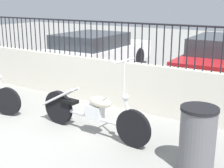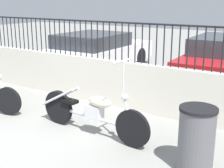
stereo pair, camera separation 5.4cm
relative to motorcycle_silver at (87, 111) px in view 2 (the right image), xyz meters
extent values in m
plane|color=gray|center=(-0.75, -1.05, -0.39)|extent=(40.00, 40.00, 0.00)
cube|color=beige|center=(-0.75, 1.45, 0.10)|extent=(9.15, 0.18, 0.98)
cylinder|color=black|center=(-4.03, 1.45, 0.99)|extent=(0.02, 0.02, 0.80)
cylinder|color=black|center=(-3.87, 1.45, 0.99)|extent=(0.02, 0.02, 0.80)
cylinder|color=black|center=(-3.72, 1.45, 0.99)|extent=(0.02, 0.02, 0.80)
cylinder|color=black|center=(-3.57, 1.45, 0.99)|extent=(0.02, 0.02, 0.80)
cylinder|color=black|center=(-3.42, 1.45, 0.99)|extent=(0.02, 0.02, 0.80)
cylinder|color=black|center=(-3.26, 1.45, 0.99)|extent=(0.02, 0.02, 0.80)
cylinder|color=black|center=(-3.11, 1.45, 0.99)|extent=(0.02, 0.02, 0.80)
cylinder|color=black|center=(-2.96, 1.45, 0.99)|extent=(0.02, 0.02, 0.80)
cylinder|color=black|center=(-2.81, 1.45, 0.99)|extent=(0.02, 0.02, 0.80)
cylinder|color=black|center=(-2.65, 1.45, 0.99)|extent=(0.02, 0.02, 0.80)
cylinder|color=black|center=(-2.50, 1.45, 0.99)|extent=(0.02, 0.02, 0.80)
cylinder|color=black|center=(-2.35, 1.45, 0.99)|extent=(0.02, 0.02, 0.80)
cylinder|color=black|center=(-2.20, 1.45, 0.99)|extent=(0.02, 0.02, 0.80)
cylinder|color=black|center=(-2.04, 1.45, 0.99)|extent=(0.02, 0.02, 0.80)
cylinder|color=black|center=(-1.89, 1.45, 0.99)|extent=(0.02, 0.02, 0.80)
cylinder|color=black|center=(-1.74, 1.45, 0.99)|extent=(0.02, 0.02, 0.80)
cylinder|color=black|center=(-1.59, 1.45, 0.99)|extent=(0.02, 0.02, 0.80)
cylinder|color=black|center=(-1.43, 1.45, 0.99)|extent=(0.02, 0.02, 0.80)
cylinder|color=black|center=(-1.28, 1.45, 0.99)|extent=(0.02, 0.02, 0.80)
cylinder|color=black|center=(-1.13, 1.45, 0.99)|extent=(0.02, 0.02, 0.80)
cylinder|color=black|center=(-0.97, 1.45, 0.99)|extent=(0.02, 0.02, 0.80)
cylinder|color=black|center=(-0.82, 1.45, 0.99)|extent=(0.02, 0.02, 0.80)
cylinder|color=black|center=(-0.67, 1.45, 0.99)|extent=(0.02, 0.02, 0.80)
cylinder|color=black|center=(-0.52, 1.45, 0.99)|extent=(0.02, 0.02, 0.80)
cylinder|color=black|center=(-0.36, 1.45, 0.99)|extent=(0.02, 0.02, 0.80)
cylinder|color=black|center=(-0.21, 1.45, 0.99)|extent=(0.02, 0.02, 0.80)
cylinder|color=black|center=(-0.06, 1.45, 0.99)|extent=(0.02, 0.02, 0.80)
cylinder|color=black|center=(0.09, 1.45, 0.99)|extent=(0.02, 0.02, 0.80)
cylinder|color=black|center=(0.25, 1.45, 0.99)|extent=(0.02, 0.02, 0.80)
cylinder|color=black|center=(0.40, 1.45, 0.99)|extent=(0.02, 0.02, 0.80)
cylinder|color=black|center=(0.55, 1.45, 0.99)|extent=(0.02, 0.02, 0.80)
cylinder|color=black|center=(0.70, 1.45, 0.99)|extent=(0.02, 0.02, 0.80)
cylinder|color=black|center=(0.86, 1.45, 0.99)|extent=(0.02, 0.02, 0.80)
cylinder|color=black|center=(1.01, 1.45, 0.99)|extent=(0.02, 0.02, 0.80)
cylinder|color=black|center=(1.16, 1.45, 0.99)|extent=(0.02, 0.02, 0.80)
cylinder|color=black|center=(1.31, 1.45, 0.99)|extent=(0.02, 0.02, 0.80)
cylinder|color=black|center=(1.47, 1.45, 0.99)|extent=(0.02, 0.02, 0.80)
cylinder|color=black|center=(1.62, 1.45, 0.99)|extent=(0.02, 0.02, 0.80)
cylinder|color=black|center=(1.77, 1.45, 0.99)|extent=(0.02, 0.02, 0.80)
cylinder|color=black|center=(-0.75, 1.45, 1.37)|extent=(9.15, 0.04, 0.04)
cylinder|color=black|center=(0.91, -0.06, -0.09)|extent=(0.61, 0.10, 0.61)
cylinder|color=black|center=(-0.70, 0.05, -0.09)|extent=(0.62, 0.13, 0.62)
cylinder|color=#B7BABF|center=(0.10, -0.01, -0.09)|extent=(1.49, 0.16, 0.06)
cube|color=silver|center=(0.15, -0.01, 0.01)|extent=(0.28, 0.18, 0.24)
ellipsoid|color=beige|center=(0.27, -0.02, 0.21)|extent=(0.43, 0.23, 0.18)
cube|color=black|center=(-0.41, 0.03, 0.09)|extent=(0.29, 0.18, 0.06)
cylinder|color=silver|center=(0.82, -0.05, 0.16)|extent=(0.22, 0.06, 0.51)
sphere|color=silver|center=(0.76, -0.05, 0.39)|extent=(0.11, 0.11, 0.11)
cylinder|color=silver|center=(0.73, -0.05, 0.68)|extent=(0.03, 0.03, 0.53)
cylinder|color=silver|center=(0.73, -0.05, 0.94)|extent=(0.06, 0.52, 0.03)
cylinder|color=silver|center=(-0.66, -0.03, 0.13)|extent=(0.81, 0.10, 0.46)
cylinder|color=silver|center=(-0.65, 0.11, 0.13)|extent=(0.81, 0.10, 0.46)
cylinder|color=black|center=(-1.82, -0.19, -0.11)|extent=(0.56, 0.21, 0.57)
cylinder|color=silver|center=(-1.90, -0.21, 0.14)|extent=(0.23, 0.10, 0.51)
cylinder|color=#56565B|center=(1.94, -0.20, 0.03)|extent=(0.47, 0.47, 0.85)
cylinder|color=black|center=(1.94, -0.20, 0.48)|extent=(0.49, 0.49, 0.04)
cylinder|color=black|center=(-3.59, 5.25, -0.07)|extent=(0.12, 0.64, 0.64)
cylinder|color=black|center=(-1.84, 5.28, -0.07)|extent=(0.12, 0.64, 0.64)
cylinder|color=black|center=(-3.54, 2.60, -0.07)|extent=(0.12, 0.64, 0.64)
cylinder|color=black|center=(-1.79, 2.63, -0.07)|extent=(0.12, 0.64, 0.64)
cube|color=silver|center=(-2.69, 3.94, 0.13)|extent=(1.93, 4.31, 0.56)
cube|color=#2D3338|center=(-2.69, 3.73, 0.61)|extent=(1.71, 2.08, 0.41)
cylinder|color=black|center=(0.37, 5.57, -0.07)|extent=(0.14, 0.64, 0.64)
cylinder|color=black|center=(0.49, 2.98, -0.07)|extent=(0.14, 0.64, 0.64)
camera|label=1|loc=(3.02, -3.94, 1.82)|focal=50.00mm
camera|label=2|loc=(3.07, -3.91, 1.82)|focal=50.00mm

